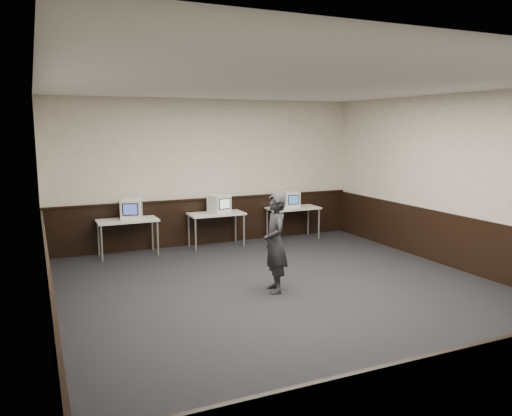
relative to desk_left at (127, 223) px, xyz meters
The scene contains 16 objects.
floor 4.13m from the desk_left, 62.18° to the right, with size 8.00×8.00×0.00m, color black.
ceiling 4.79m from the desk_left, 62.18° to the right, with size 8.00×8.00×0.00m, color white.
back_wall 2.15m from the desk_left, 11.89° to the left, with size 7.00×7.00×0.00m, color beige.
left_wall 4.05m from the desk_left, 113.96° to the right, with size 8.00×8.00×0.00m, color beige.
right_wall 6.56m from the desk_left, 33.69° to the right, with size 8.00×8.00×0.00m, color beige.
wainscot_back 1.95m from the desk_left, 11.31° to the left, with size 6.98×0.04×1.00m, color black.
wainscot_left 3.94m from the desk_left, 113.70° to the right, with size 0.04×7.98×1.00m, color black.
wainscot_right 6.48m from the desk_left, 33.79° to the right, with size 0.04×7.98×1.00m, color black.
wainscot_rail 1.96m from the desk_left, 10.73° to the left, with size 6.98×0.06×0.04m, color black.
desk_left is the anchor object (origin of this frame).
desk_center 1.90m from the desk_left, ahead, with size 1.20×0.60×0.75m.
desk_right 3.80m from the desk_left, ahead, with size 1.20×0.60×0.75m.
emac_left 0.30m from the desk_left, 22.09° to the left, with size 0.51×0.53×0.41m.
emac_center 2.00m from the desk_left, ahead, with size 0.48×0.49×0.39m.
emac_right 3.75m from the desk_left, ahead, with size 0.40×0.42×0.36m.
person 3.67m from the desk_left, 61.80° to the right, with size 0.57×0.38×1.58m, color #242429.
Camera 1 is at (-3.56, -6.50, 2.59)m, focal length 35.00 mm.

